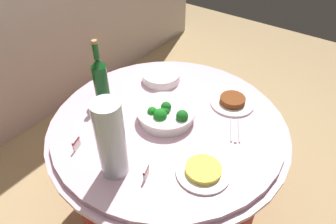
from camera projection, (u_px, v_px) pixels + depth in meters
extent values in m
plane|color=tan|center=(168.00, 208.00, 1.96)|extent=(6.00, 6.00, 0.00)
cylinder|color=maroon|center=(168.00, 173.00, 1.74)|extent=(1.01, 1.01, 0.69)
cylinder|color=#E0B2C6|center=(168.00, 126.00, 1.51)|extent=(1.16, 1.16, 0.02)
cylinder|color=#E0B2C6|center=(168.00, 122.00, 1.49)|extent=(1.10, 1.10, 0.03)
cylinder|color=white|center=(166.00, 115.00, 1.47)|extent=(0.26, 0.26, 0.05)
cylinder|color=white|center=(166.00, 110.00, 1.45)|extent=(0.28, 0.28, 0.01)
sphere|color=#19691E|center=(162.00, 116.00, 1.40)|extent=(0.05, 0.05, 0.05)
sphere|color=#197B1E|center=(160.00, 115.00, 1.40)|extent=(0.06, 0.06, 0.06)
sphere|color=#19681E|center=(182.00, 116.00, 1.39)|extent=(0.06, 0.06, 0.06)
sphere|color=#197D1E|center=(165.00, 110.00, 1.44)|extent=(0.05, 0.05, 0.05)
sphere|color=#19651E|center=(166.00, 107.00, 1.44)|extent=(0.05, 0.05, 0.05)
sphere|color=#19771E|center=(152.00, 111.00, 1.43)|extent=(0.04, 0.04, 0.04)
sphere|color=#195F1E|center=(165.00, 111.00, 1.43)|extent=(0.04, 0.04, 0.04)
cylinder|color=white|center=(161.00, 80.00, 1.74)|extent=(0.21, 0.21, 0.01)
cylinder|color=white|center=(161.00, 78.00, 1.73)|extent=(0.21, 0.21, 0.01)
cylinder|color=white|center=(161.00, 77.00, 1.73)|extent=(0.21, 0.21, 0.01)
cylinder|color=white|center=(161.00, 75.00, 1.72)|extent=(0.21, 0.21, 0.01)
cylinder|color=white|center=(161.00, 74.00, 1.72)|extent=(0.21, 0.21, 0.01)
cylinder|color=#0E4B16|center=(101.00, 83.00, 1.55)|extent=(0.07, 0.07, 0.20)
cone|color=#0E4B16|center=(98.00, 63.00, 1.47)|extent=(0.07, 0.07, 0.04)
cylinder|color=#0E4B16|center=(96.00, 51.00, 1.43)|extent=(0.03, 0.03, 0.08)
cylinder|color=#B2844C|center=(94.00, 42.00, 1.40)|extent=(0.03, 0.03, 0.02)
cylinder|color=silver|center=(111.00, 140.00, 1.14)|extent=(0.11, 0.11, 0.34)
sphere|color=#E5B26B|center=(118.00, 160.00, 1.24)|extent=(0.06, 0.06, 0.06)
sphere|color=#E5B26B|center=(110.00, 162.00, 1.23)|extent=(0.06, 0.06, 0.06)
sphere|color=#E5B26B|center=(116.00, 167.00, 1.21)|extent=(0.06, 0.06, 0.06)
sphere|color=#72C64C|center=(114.00, 150.00, 1.21)|extent=(0.06, 0.06, 0.06)
sphere|color=#72C64C|center=(108.00, 156.00, 1.18)|extent=(0.06, 0.06, 0.06)
sphere|color=#72C64C|center=(118.00, 156.00, 1.18)|extent=(0.06, 0.06, 0.06)
sphere|color=red|center=(109.00, 141.00, 1.17)|extent=(0.06, 0.06, 0.06)
sphere|color=red|center=(108.00, 148.00, 1.14)|extent=(0.06, 0.06, 0.06)
sphere|color=red|center=(117.00, 144.00, 1.16)|extent=(0.06, 0.06, 0.06)
sphere|color=#E5B26B|center=(105.00, 132.00, 1.13)|extent=(0.06, 0.06, 0.06)
sphere|color=#E5B26B|center=(110.00, 138.00, 1.11)|extent=(0.06, 0.06, 0.06)
sphere|color=#E5B26B|center=(115.00, 131.00, 1.13)|extent=(0.06, 0.06, 0.06)
sphere|color=#72C64C|center=(102.00, 124.00, 1.09)|extent=(0.06, 0.06, 0.06)
sphere|color=#72C64C|center=(111.00, 126.00, 1.08)|extent=(0.06, 0.06, 0.06)
sphere|color=#72C64C|center=(111.00, 119.00, 1.10)|extent=(0.06, 0.06, 0.06)
cylinder|color=silver|center=(231.00, 130.00, 1.43)|extent=(0.14, 0.08, 0.01)
cylinder|color=silver|center=(239.00, 130.00, 1.42)|extent=(0.14, 0.08, 0.01)
sphere|color=silver|center=(235.00, 142.00, 1.36)|extent=(0.01, 0.01, 0.01)
cylinder|color=white|center=(203.00, 172.00, 1.23)|extent=(0.22, 0.22, 0.01)
cylinder|color=#F2D14C|center=(203.00, 169.00, 1.22)|extent=(0.15, 0.15, 0.02)
cylinder|color=white|center=(232.00, 103.00, 1.57)|extent=(0.22, 0.22, 0.01)
cylinder|color=brown|center=(233.00, 100.00, 1.56)|extent=(0.13, 0.13, 0.03)
cube|color=white|center=(76.00, 144.00, 1.32)|extent=(0.05, 0.02, 0.05)
cube|color=maroon|center=(76.00, 141.00, 1.31)|extent=(0.05, 0.02, 0.01)
cube|color=white|center=(146.00, 172.00, 1.20)|extent=(0.05, 0.02, 0.05)
cube|color=maroon|center=(146.00, 170.00, 1.19)|extent=(0.05, 0.03, 0.01)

